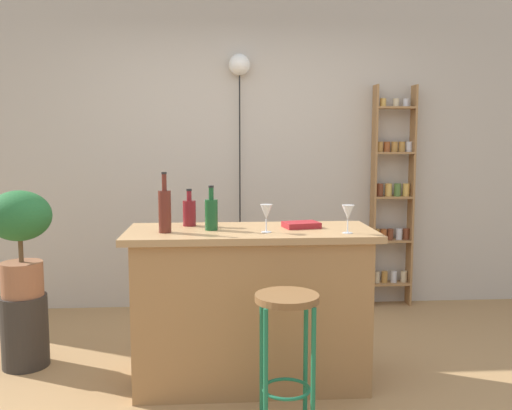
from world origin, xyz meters
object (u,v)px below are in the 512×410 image
object	(u,v)px
wine_glass_left	(266,212)
bottle_sauce_amber	(189,212)
plant_stool	(25,331)
bottle_olive_oil	(165,210)
potted_plant	(20,231)
spice_shelf	(392,198)
cookbook	(301,225)
pendant_globe_light	(240,70)
bar_stool	(287,332)
wine_glass_right	(348,213)
wine_glass_center	(210,208)
bottle_wine_red	(211,213)

from	to	relation	value
wine_glass_left	bottle_sauce_amber	bearing A→B (deg)	148.21
plant_stool	bottle_olive_oil	world-z (taller)	bottle_olive_oil
potted_plant	wine_glass_left	xyz separation A→B (m)	(1.55, -0.44, 0.17)
spice_shelf	cookbook	distance (m)	1.79
potted_plant	bottle_olive_oil	size ratio (longest dim) A/B	1.96
potted_plant	wine_glass_left	size ratio (longest dim) A/B	4.20
plant_stool	pendant_globe_light	bearing A→B (deg)	39.52
spice_shelf	potted_plant	world-z (taller)	spice_shelf
bar_stool	pendant_globe_light	distance (m)	2.66
wine_glass_right	spice_shelf	bearing A→B (deg)	64.43
pendant_globe_light	cookbook	bearing A→B (deg)	-78.12
potted_plant	bottle_sauce_amber	xyz separation A→B (m)	(1.09, -0.16, 0.14)
wine_glass_center	cookbook	world-z (taller)	wine_glass_center
bar_stool	bottle_wine_red	xyz separation A→B (m)	(-0.38, 0.62, 0.52)
bottle_sauce_amber	wine_glass_center	size ratio (longest dim) A/B	1.42
spice_shelf	wine_glass_left	world-z (taller)	spice_shelf
bottle_sauce_amber	bottle_wine_red	distance (m)	0.22
potted_plant	bottle_olive_oil	world-z (taller)	bottle_olive_oil
bottle_wine_red	wine_glass_left	world-z (taller)	bottle_wine_red
bottle_olive_oil	spice_shelf	bearing A→B (deg)	40.47
bottle_wine_red	wine_glass_left	xyz separation A→B (m)	(0.32, -0.11, 0.02)
plant_stool	cookbook	size ratio (longest dim) A/B	2.26
plant_stool	pendant_globe_light	size ratio (longest dim) A/B	0.21
bottle_sauce_amber	cookbook	size ratio (longest dim) A/B	1.11
potted_plant	wine_glass_right	distance (m)	2.08
bar_stool	spice_shelf	size ratio (longest dim) A/B	0.37
wine_glass_left	wine_glass_center	size ratio (longest dim) A/B	1.00
wine_glass_center	pendant_globe_light	world-z (taller)	pendant_globe_light
wine_glass_left	potted_plant	bearing A→B (deg)	164.17
bottle_sauce_amber	bottle_wine_red	xyz separation A→B (m)	(0.14, -0.18, 0.01)
wine_glass_left	bottle_olive_oil	bearing A→B (deg)	176.58
wine_glass_right	cookbook	bearing A→B (deg)	136.52
bottle_wine_red	wine_glass_right	world-z (taller)	bottle_wine_red
plant_stool	bottle_wine_red	xyz separation A→B (m)	(1.23, -0.33, 0.81)
spice_shelf	bottle_sauce_amber	size ratio (longest dim) A/B	8.44
plant_stool	wine_glass_left	bearing A→B (deg)	-15.83
cookbook	plant_stool	bearing A→B (deg)	158.91
plant_stool	wine_glass_center	xyz separation A→B (m)	(1.22, -0.19, 0.83)
spice_shelf	wine_glass_right	size ratio (longest dim) A/B	11.96
plant_stool	bottle_wine_red	world-z (taller)	bottle_wine_red
spice_shelf	bottle_olive_oil	distance (m)	2.44
potted_plant	cookbook	size ratio (longest dim) A/B	3.28
spice_shelf	pendant_globe_light	bearing A→B (deg)	178.75
bar_stool	bottle_wine_red	world-z (taller)	bottle_wine_red
bottle_sauce_amber	bottle_olive_oil	bearing A→B (deg)	-117.36
wine_glass_right	cookbook	size ratio (longest dim) A/B	0.78
potted_plant	pendant_globe_light	xyz separation A→B (m)	(1.47, 1.21, 1.18)
bar_stool	wine_glass_left	world-z (taller)	wine_glass_left
bottle_wine_red	wine_glass_center	distance (m)	0.14
bottle_sauce_amber	cookbook	distance (m)	0.70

